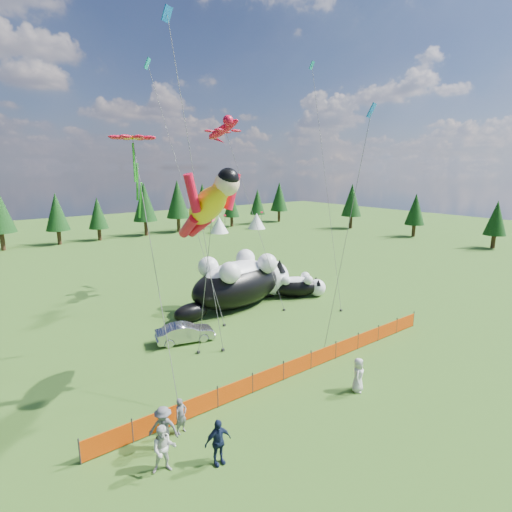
{
  "coord_description": "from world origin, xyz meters",
  "views": [
    {
      "loc": [
        -13.56,
        -17.19,
        10.83
      ],
      "look_at": [
        2.53,
        4.0,
        4.93
      ],
      "focal_mm": 28.0,
      "sensor_mm": 36.0,
      "label": 1
    }
  ],
  "objects": [
    {
      "name": "superhero_kite",
      "position": [
        -4.26,
        -1.21,
        9.1
      ],
      "size": [
        4.53,
        6.11,
        11.41
      ],
      "color": "yellow",
      "rests_on": "ground"
    },
    {
      "name": "spectator_b",
      "position": [
        -8.63,
        -5.2,
        0.92
      ],
      "size": [
        1.03,
        0.83,
        1.83
      ],
      "primitive_type": "imported",
      "rotation": [
        0.0,
        0.0,
        -0.4
      ],
      "color": "silver",
      "rests_on": "ground"
    },
    {
      "name": "cat_small",
      "position": [
        9.12,
        6.76,
        0.95
      ],
      "size": [
        4.98,
        3.82,
        2.0
      ],
      "rotation": [
        0.0,
        0.0,
        -0.55
      ],
      "color": "black",
      "rests_on": "ground"
    },
    {
      "name": "ground",
      "position": [
        0.0,
        0.0,
        0.0
      ],
      "size": [
        160.0,
        160.0,
        0.0
      ],
      "primitive_type": "plane",
      "color": "#14380A",
      "rests_on": "ground"
    },
    {
      "name": "festival_tents",
      "position": [
        11.0,
        40.0,
        1.4
      ],
      "size": [
        50.0,
        3.2,
        2.8
      ],
      "primitive_type": null,
      "color": "white",
      "rests_on": "ground"
    },
    {
      "name": "spectator_c",
      "position": [
        -6.87,
        -6.05,
        0.91
      ],
      "size": [
        1.11,
        0.64,
        1.82
      ],
      "primitive_type": "imported",
      "rotation": [
        0.0,
        0.0,
        -0.09
      ],
      "color": "#16203C",
      "rests_on": "ground"
    },
    {
      "name": "spectator_d",
      "position": [
        -8.15,
        -4.11,
        0.92
      ],
      "size": [
        1.28,
        1.25,
        1.83
      ],
      "primitive_type": "imported",
      "rotation": [
        0.0,
        0.0,
        -0.74
      ],
      "color": "#56575B",
      "rests_on": "ground"
    },
    {
      "name": "diamond_kite_c",
      "position": [
        5.19,
        -2.75,
        13.34
      ],
      "size": [
        3.01,
        0.96,
        14.67
      ],
      "color": "blue",
      "rests_on": "ground"
    },
    {
      "name": "tree_line",
      "position": [
        0.0,
        45.0,
        4.0
      ],
      "size": [
        90.0,
        4.0,
        8.0
      ],
      "primitive_type": null,
      "color": "black",
      "rests_on": "ground"
    },
    {
      "name": "diamond_kite_a",
      "position": [
        -2.81,
        4.76,
        18.16
      ],
      "size": [
        1.83,
        3.54,
        19.83
      ],
      "color": "blue",
      "rests_on": "ground"
    },
    {
      "name": "flower_kite",
      "position": [
        -5.68,
        3.71,
        12.19
      ],
      "size": [
        2.82,
        7.41,
        13.59
      ],
      "color": "red",
      "rests_on": "ground"
    },
    {
      "name": "diamond_kite_d",
      "position": [
        -0.63,
        12.68,
        17.52
      ],
      "size": [
        1.7,
        8.62,
        19.95
      ],
      "color": "#0C9285",
      "rests_on": "ground"
    },
    {
      "name": "safety_fence",
      "position": [
        0.0,
        -3.0,
        0.5
      ],
      "size": [
        22.06,
        0.06,
        1.1
      ],
      "color": "#262626",
      "rests_on": "ground"
    },
    {
      "name": "spectator_a",
      "position": [
        -7.15,
        -3.6,
        0.78
      ],
      "size": [
        0.64,
        0.49,
        1.55
      ],
      "primitive_type": "imported",
      "rotation": [
        0.0,
        0.0,
        0.23
      ],
      "color": "#56575B",
      "rests_on": "ground"
    },
    {
      "name": "car",
      "position": [
        -2.85,
        4.35,
        0.6
      ],
      "size": [
        3.87,
        2.18,
        1.21
      ],
      "primitive_type": "imported",
      "rotation": [
        0.0,
        0.0,
        1.31
      ],
      "color": "#B3B4B8",
      "rests_on": "ground"
    },
    {
      "name": "cat_large",
      "position": [
        4.14,
        7.97,
        1.97
      ],
      "size": [
        11.46,
        5.26,
        4.15
      ],
      "rotation": [
        0.0,
        0.0,
        0.15
      ],
      "color": "black",
      "rests_on": "ground"
    },
    {
      "name": "diamond_kite_b",
      "position": [
        11.47,
        7.85,
        17.54
      ],
      "size": [
        2.91,
        6.64,
        20.2
      ],
      "color": "#0C9285",
      "rests_on": "ground"
    },
    {
      "name": "spectator_e",
      "position": [
        1.27,
        -5.99,
        0.87
      ],
      "size": [
        1.01,
        0.9,
        1.73
      ],
      "primitive_type": "imported",
      "rotation": [
        0.0,
        0.0,
        0.52
      ],
      "color": "silver",
      "rests_on": "ground"
    },
    {
      "name": "gecko_kite",
      "position": [
        4.69,
        11.24,
        13.83
      ],
      "size": [
        3.41,
        9.37,
        15.5
      ],
      "color": "red",
      "rests_on": "ground"
    }
  ]
}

